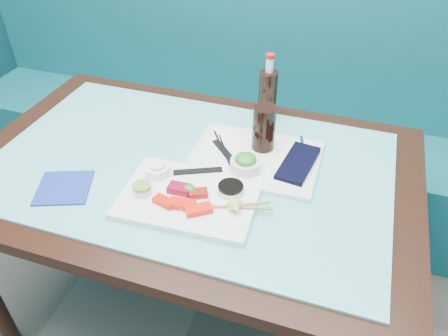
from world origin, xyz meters
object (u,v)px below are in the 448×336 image
(sashimi_plate, at_px, (189,197))
(blue_napkin, at_px, (64,188))
(cola_bottle_body, at_px, (267,96))
(booth_bench, at_px, (255,129))
(serving_tray, at_px, (255,159))
(dining_table, at_px, (190,186))
(seaweed_bowl, at_px, (245,165))
(cola_glass, at_px, (264,128))

(sashimi_plate, bearing_deg, blue_napkin, -172.27)
(cola_bottle_body, bearing_deg, booth_bench, 107.85)
(booth_bench, distance_m, serving_tray, 0.87)
(dining_table, relative_size, seaweed_bowl, 15.40)
(seaweed_bowl, bearing_deg, sashimi_plate, -125.41)
(serving_tray, distance_m, cola_glass, 0.10)
(cola_bottle_body, bearing_deg, dining_table, -115.49)
(sashimi_plate, xyz_separation_m, cola_glass, (0.13, 0.29, 0.08))
(blue_napkin, bearing_deg, booth_bench, 74.33)
(dining_table, xyz_separation_m, sashimi_plate, (0.07, -0.15, 0.10))
(booth_bench, bearing_deg, cola_bottle_body, -72.15)
(dining_table, height_order, cola_bottle_body, cola_bottle_body)
(serving_tray, xyz_separation_m, seaweed_bowl, (-0.01, -0.07, 0.03))
(sashimi_plate, relative_size, blue_napkin, 2.52)
(booth_bench, height_order, blue_napkin, booth_bench)
(sashimi_plate, bearing_deg, dining_table, 109.94)
(sashimi_plate, height_order, cola_bottle_body, cola_bottle_body)
(booth_bench, relative_size, sashimi_plate, 7.99)
(serving_tray, distance_m, seaweed_bowl, 0.08)
(cola_bottle_body, relative_size, blue_napkin, 1.21)
(booth_bench, bearing_deg, serving_tray, -75.91)
(seaweed_bowl, bearing_deg, dining_table, -177.52)
(sashimi_plate, bearing_deg, seaweed_bowl, 51.61)
(booth_bench, relative_size, dining_table, 2.14)
(serving_tray, xyz_separation_m, cola_bottle_body, (-0.03, 0.26, 0.08))
(booth_bench, height_order, serving_tray, booth_bench)
(booth_bench, distance_m, sashimi_plate, 1.07)
(blue_napkin, bearing_deg, serving_tray, 32.03)
(booth_bench, distance_m, seaweed_bowl, 0.95)
(cola_glass, bearing_deg, blue_napkin, -144.11)
(serving_tray, height_order, cola_bottle_body, cola_bottle_body)
(sashimi_plate, xyz_separation_m, blue_napkin, (-0.36, -0.07, -0.01))
(booth_bench, xyz_separation_m, cola_bottle_body, (0.16, -0.50, 0.47))
(sashimi_plate, height_order, blue_napkin, sashimi_plate)
(dining_table, xyz_separation_m, serving_tray, (0.19, 0.08, 0.10))
(serving_tray, bearing_deg, cola_bottle_body, 95.56)
(seaweed_bowl, relative_size, blue_napkin, 0.61)
(cola_bottle_body, bearing_deg, cola_glass, -79.12)
(sashimi_plate, height_order, serving_tray, sashimi_plate)
(sashimi_plate, relative_size, seaweed_bowl, 4.13)
(booth_bench, xyz_separation_m, serving_tray, (0.19, -0.76, 0.39))
(blue_napkin, bearing_deg, sashimi_plate, 10.71)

